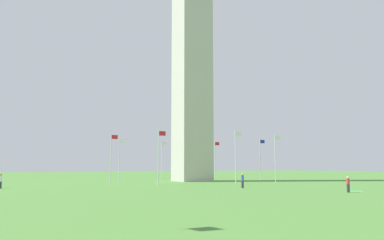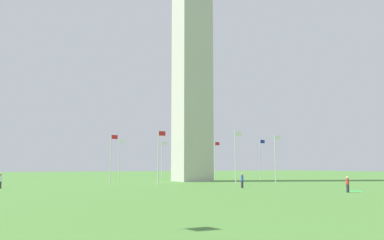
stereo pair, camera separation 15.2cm
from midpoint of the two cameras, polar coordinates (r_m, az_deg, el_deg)
ground_plane at (r=71.25m, az=0.06°, el=-8.50°), size 260.00×260.00×0.00m
obelisk_monument at (r=74.69m, az=0.06°, el=11.20°), size 5.54×5.54×50.39m
flagpole_n at (r=78.48m, az=9.57°, el=-5.15°), size 1.12×0.14×7.65m
flagpole_ne at (r=84.83m, az=3.31°, el=-5.31°), size 1.12×0.14×7.65m
flagpole_e at (r=84.32m, az=-4.11°, el=-5.30°), size 1.12×0.14×7.65m
flagpole_se at (r=77.14m, az=-9.98°, el=-5.12°), size 1.12×0.14×7.65m
flagpole_s at (r=66.32m, az=-11.11°, el=-4.91°), size 1.12×0.14×7.65m
flagpole_sw at (r=57.98m, az=-4.57°, el=-4.81°), size 1.12×0.14×7.65m
flagpole_w at (r=58.72m, az=6.17°, el=-4.81°), size 1.12×0.14×7.65m
flagpole_nw at (r=67.88m, az=11.58°, el=-4.93°), size 1.12×0.14×7.65m
person_red_shirt at (r=44.04m, az=20.90°, el=-8.37°), size 0.32×0.32×1.60m
person_white_shirt at (r=53.36m, az=-25.02°, el=-7.69°), size 0.32×0.32×1.74m
person_blue_shirt at (r=49.91m, az=7.07°, el=-8.37°), size 0.32×0.32×1.74m
picnic_blanket_near_first_person at (r=46.32m, az=21.84°, el=-9.19°), size 2.18×2.28×0.01m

